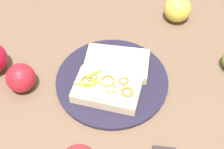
{
  "coord_description": "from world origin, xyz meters",
  "views": [
    {
      "loc": [
        0.14,
        -0.51,
        0.68
      ],
      "look_at": [
        0.0,
        0.0,
        0.03
      ],
      "focal_mm": 53.47,
      "sensor_mm": 36.0,
      "label": 1
    }
  ],
  "objects_px": {
    "apple_3": "(21,78)",
    "sandwich": "(107,89)",
    "plate": "(112,81)",
    "bread_slice_side": "(116,63)",
    "apple_4": "(178,9)"
  },
  "relations": [
    {
      "from": "sandwich",
      "to": "apple_3",
      "type": "relative_size",
      "value": 2.2
    },
    {
      "from": "plate",
      "to": "bread_slice_side",
      "type": "bearing_deg",
      "value": 91.29
    },
    {
      "from": "plate",
      "to": "sandwich",
      "type": "relative_size",
      "value": 1.78
    },
    {
      "from": "plate",
      "to": "apple_3",
      "type": "bearing_deg",
      "value": -160.29
    },
    {
      "from": "bread_slice_side",
      "to": "apple_4",
      "type": "relative_size",
      "value": 2.06
    },
    {
      "from": "apple_3",
      "to": "apple_4",
      "type": "bearing_deg",
      "value": 47.41
    },
    {
      "from": "plate",
      "to": "apple_4",
      "type": "distance_m",
      "value": 0.31
    },
    {
      "from": "plate",
      "to": "sandwich",
      "type": "distance_m",
      "value": 0.05
    },
    {
      "from": "bread_slice_side",
      "to": "apple_3",
      "type": "distance_m",
      "value": 0.25
    },
    {
      "from": "plate",
      "to": "apple_4",
      "type": "xyz_separation_m",
      "value": [
        0.12,
        0.29,
        0.03
      ]
    },
    {
      "from": "apple_3",
      "to": "apple_4",
      "type": "xyz_separation_m",
      "value": [
        0.33,
        0.36,
        0.0
      ]
    },
    {
      "from": "sandwich",
      "to": "apple_3",
      "type": "height_order",
      "value": "apple_3"
    },
    {
      "from": "plate",
      "to": "bread_slice_side",
      "type": "relative_size",
      "value": 1.76
    },
    {
      "from": "apple_3",
      "to": "sandwich",
      "type": "bearing_deg",
      "value": 7.99
    },
    {
      "from": "bread_slice_side",
      "to": "apple_4",
      "type": "distance_m",
      "value": 0.27
    }
  ]
}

